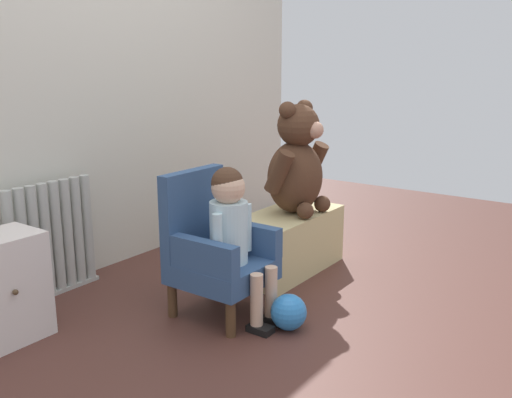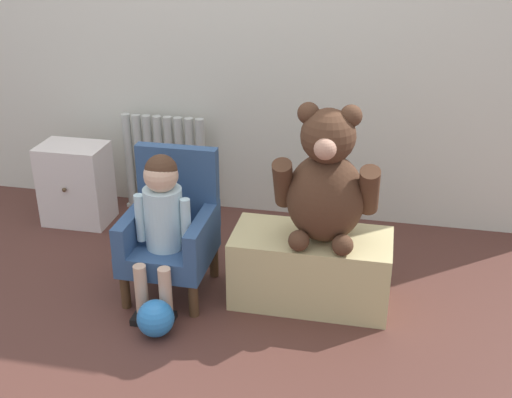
% 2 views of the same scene
% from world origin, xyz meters
% --- Properties ---
extents(ground_plane, '(6.00, 6.00, 0.00)m').
position_xyz_m(ground_plane, '(0.00, 0.00, 0.00)').
color(ground_plane, '#4F2D25').
extents(radiator, '(0.50, 0.05, 0.57)m').
position_xyz_m(radiator, '(-0.31, 1.19, 0.28)').
color(radiator, '#B2B5AF').
rests_on(radiator, ground_plane).
extents(small_dresser, '(0.36, 0.27, 0.46)m').
position_xyz_m(small_dresser, '(-0.75, 0.94, 0.23)').
color(small_dresser, silver).
rests_on(small_dresser, ground_plane).
extents(child_armchair, '(0.38, 0.40, 0.66)m').
position_xyz_m(child_armchair, '(0.00, 0.40, 0.30)').
color(child_armchair, '#314E7A').
rests_on(child_armchair, ground_plane).
extents(child_figure, '(0.25, 0.35, 0.69)m').
position_xyz_m(child_figure, '(0.00, 0.29, 0.45)').
color(child_figure, silver).
rests_on(child_figure, ground_plane).
extents(low_bench, '(0.70, 0.33, 0.33)m').
position_xyz_m(low_bench, '(0.64, 0.42, 0.16)').
color(low_bench, '#CBB97F').
rests_on(low_bench, ground_plane).
extents(large_teddy_bear, '(0.44, 0.31, 0.61)m').
position_xyz_m(large_teddy_bear, '(0.70, 0.40, 0.60)').
color(large_teddy_bear, '#4C2F1F').
rests_on(large_teddy_bear, low_bench).
extents(toy_ball, '(0.16, 0.16, 0.16)m').
position_xyz_m(toy_ball, '(0.05, 0.02, 0.08)').
color(toy_ball, '#2D7DCD').
rests_on(toy_ball, ground_plane).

